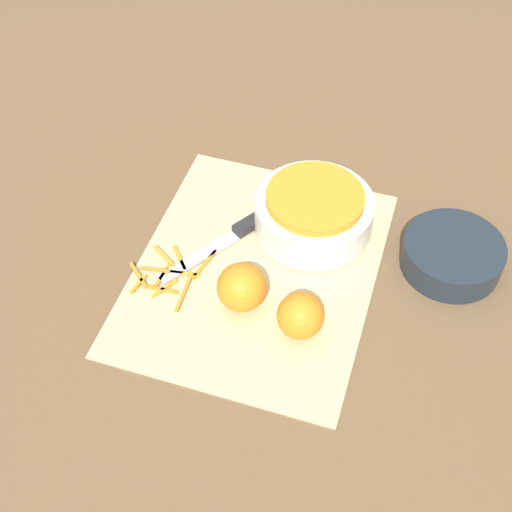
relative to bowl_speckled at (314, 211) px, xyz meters
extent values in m
plane|color=brown|center=(0.11, -0.06, -0.04)|extent=(4.00, 4.00, 0.00)
cube|color=#CCB284|center=(0.11, -0.06, -0.04)|extent=(0.44, 0.36, 0.01)
cylinder|color=silver|center=(0.00, 0.00, -0.01)|extent=(0.19, 0.19, 0.06)
cylinder|color=orange|center=(0.00, 0.00, 0.03)|extent=(0.15, 0.15, 0.02)
cylinder|color=#1E2833|center=(0.01, 0.22, -0.02)|extent=(0.15, 0.15, 0.05)
cube|color=#232328|center=(0.01, -0.08, -0.03)|extent=(0.10, 0.07, 0.02)
cube|color=#B2B2B7|center=(0.12, -0.15, -0.03)|extent=(0.13, 0.10, 0.00)
sphere|color=orange|center=(0.20, 0.03, 0.00)|extent=(0.07, 0.07, 0.07)
sphere|color=orange|center=(0.18, -0.06, 0.00)|extent=(0.07, 0.07, 0.07)
cube|color=orange|center=(0.13, -0.14, -0.03)|extent=(0.06, 0.02, 0.00)
cube|color=orange|center=(0.13, -0.20, -0.03)|extent=(0.03, 0.05, 0.00)
cube|color=orange|center=(0.16, -0.20, -0.03)|extent=(0.01, 0.05, 0.00)
cube|color=orange|center=(0.19, -0.15, -0.03)|extent=(0.07, 0.01, 0.00)
cube|color=orange|center=(0.20, -0.22, -0.03)|extent=(0.04, 0.01, 0.00)
cube|color=orange|center=(0.18, -0.22, -0.03)|extent=(0.04, 0.04, 0.00)
cube|color=orange|center=(0.17, -0.19, -0.03)|extent=(0.05, 0.01, 0.00)
cube|color=orange|center=(0.15, -0.16, -0.03)|extent=(0.01, 0.05, 0.00)
cube|color=orange|center=(0.19, -0.18, -0.03)|extent=(0.04, 0.03, 0.00)
cube|color=orange|center=(0.13, -0.18, -0.03)|extent=(0.04, 0.04, 0.00)
cube|color=orange|center=(0.19, -0.18, -0.03)|extent=(0.01, 0.05, 0.00)
camera|label=1|loc=(0.77, 0.15, 0.80)|focal=50.00mm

